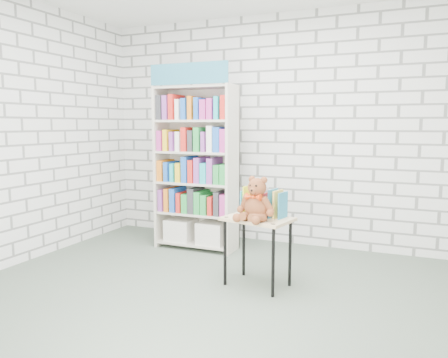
% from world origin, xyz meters
% --- Properties ---
extents(ground, '(4.50, 4.50, 0.00)m').
position_xyz_m(ground, '(0.00, 0.00, 0.00)').
color(ground, '#4B584A').
rests_on(ground, ground).
extents(room_shell, '(4.52, 4.02, 2.81)m').
position_xyz_m(room_shell, '(0.00, 0.00, 1.78)').
color(room_shell, silver).
rests_on(room_shell, ground).
extents(bookshelf, '(0.96, 0.37, 2.15)m').
position_xyz_m(bookshelf, '(-0.78, 1.36, 0.98)').
color(bookshelf, beige).
rests_on(bookshelf, ground).
extents(display_table, '(0.66, 0.52, 0.64)m').
position_xyz_m(display_table, '(0.29, 0.46, 0.55)').
color(display_table, tan).
rests_on(display_table, ground).
extents(table_books, '(0.44, 0.26, 0.25)m').
position_xyz_m(table_books, '(0.31, 0.56, 0.76)').
color(table_books, teal).
rests_on(table_books, display_table).
extents(teddy_bear, '(0.36, 0.34, 0.39)m').
position_xyz_m(teddy_bear, '(0.31, 0.36, 0.79)').
color(teddy_bear, brown).
rests_on(teddy_bear, display_table).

